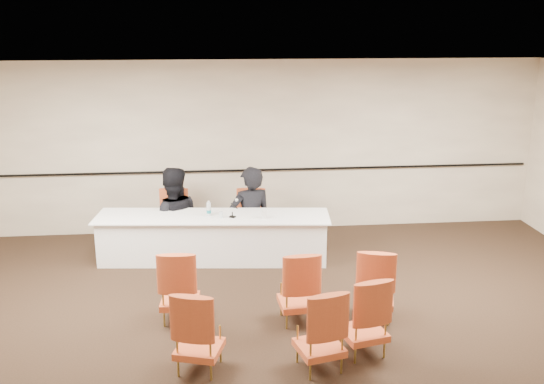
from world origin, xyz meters
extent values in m
plane|color=black|center=(0.00, 0.00, 0.00)|extent=(10.00, 10.00, 0.00)
plane|color=silver|center=(0.00, 0.00, 3.00)|extent=(10.00, 10.00, 0.00)
cube|color=#B8A791|center=(0.00, 4.00, 1.50)|extent=(10.00, 0.04, 3.00)
cube|color=black|center=(0.00, 3.96, 1.10)|extent=(9.80, 0.04, 0.03)
imported|color=black|center=(-0.16, 3.09, 0.40)|extent=(0.80, 0.62, 1.94)
imported|color=black|center=(-1.44, 3.21, 0.39)|extent=(1.01, 0.82, 1.93)
cube|color=white|center=(-0.27, 2.46, 0.72)|extent=(0.32, 0.25, 0.00)
cylinder|color=silver|center=(-0.65, 2.49, 0.77)|extent=(0.07, 0.07, 0.10)
cylinder|color=silver|center=(0.00, 2.39, 0.78)|extent=(0.08, 0.08, 0.13)
camera|label=1|loc=(-0.74, -6.33, 3.63)|focal=40.00mm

